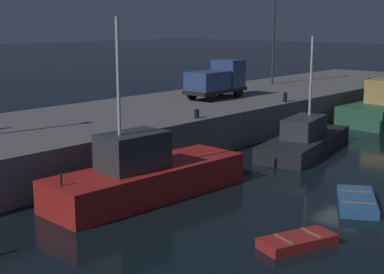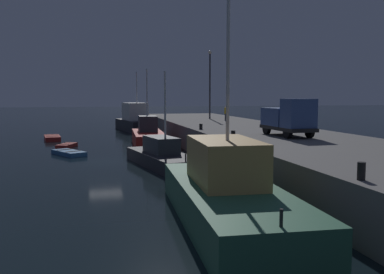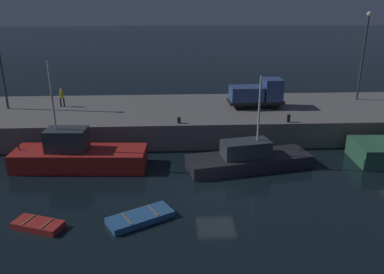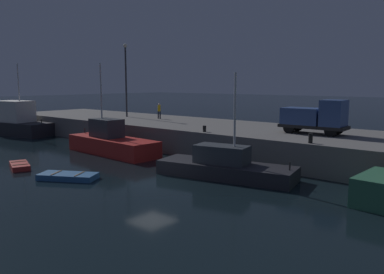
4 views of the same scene
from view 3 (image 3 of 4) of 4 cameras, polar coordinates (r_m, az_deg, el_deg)
name	(u,v)px [view 3 (image 3 of 4)]	position (r m, az deg, el deg)	size (l,w,h in m)	color
ground_plane	(216,194)	(24.95, 3.64, -8.36)	(320.00, 320.00, 0.00)	black
pier_quay	(202,119)	(36.32, 1.45, 2.72)	(67.21, 10.64, 2.18)	slate
fishing_boat_white	(78,155)	(29.40, -16.52, -2.59)	(9.71, 3.43, 7.80)	red
fishing_boat_orange	(248,158)	(28.59, 8.31, -3.14)	(9.39, 4.45, 6.75)	#232328
rowboat_white_mid	(140,217)	(22.28, -7.65, -11.70)	(3.92, 3.11, 0.41)	#2D6099
dinghy_red_small	(38,225)	(23.03, -21.80, -11.97)	(2.95, 2.03, 0.40)	#B22823
lamp_post_east	(364,50)	(41.48, 24.07, 11.66)	(0.44, 0.44, 8.44)	#38383D
utility_truck	(258,94)	(36.31, 9.68, 6.36)	(5.13, 2.17, 2.67)	black
dockworker	(62,96)	(38.13, -18.72, 5.72)	(0.45, 0.34, 1.72)	black
bollard_west	(179,120)	(31.39, -1.95, 2.51)	(0.28, 0.28, 0.50)	black
bollard_central	(289,118)	(32.61, 14.09, 2.70)	(0.28, 0.28, 0.64)	black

